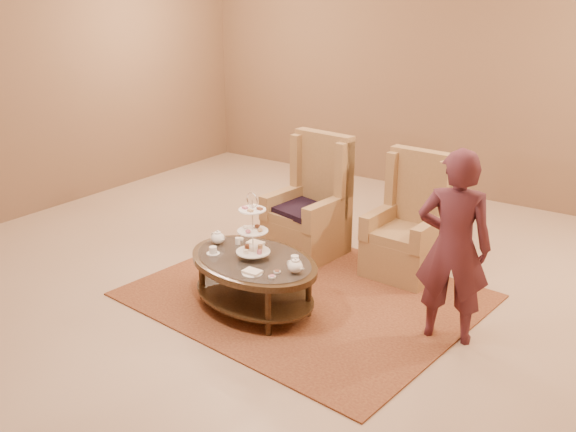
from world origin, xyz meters
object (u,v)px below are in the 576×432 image
Objects in this scene: armchair_left at (311,214)px; person at (453,247)px; armchair_right at (409,234)px; tea_table at (254,268)px.

person is (1.89, -0.87, 0.37)m from armchair_left.
person is (0.81, -1.00, 0.39)m from armchair_right.
person is at bearing 28.92° from tea_table.
armchair_right reaches higher than tea_table.
armchair_left is 1.05× the size of armchair_right.
armchair_left is at bearing -169.90° from armchair_right.
person reaches higher than tea_table.
person is at bearing -47.95° from armchair_right.
armchair_right is at bearing -67.27° from person.
armchair_left is (-0.28, 1.37, 0.04)m from tea_table.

